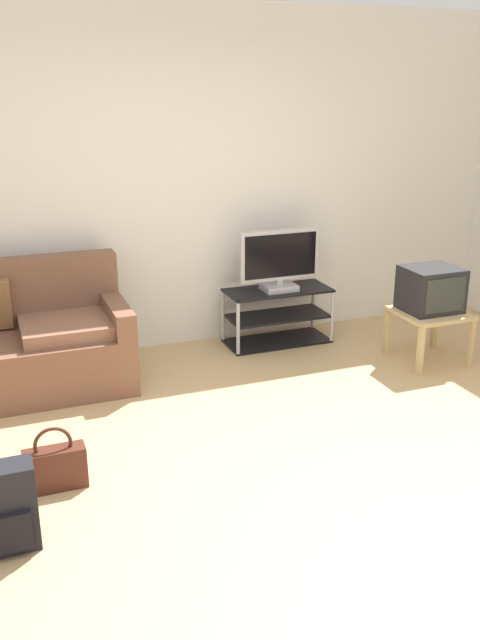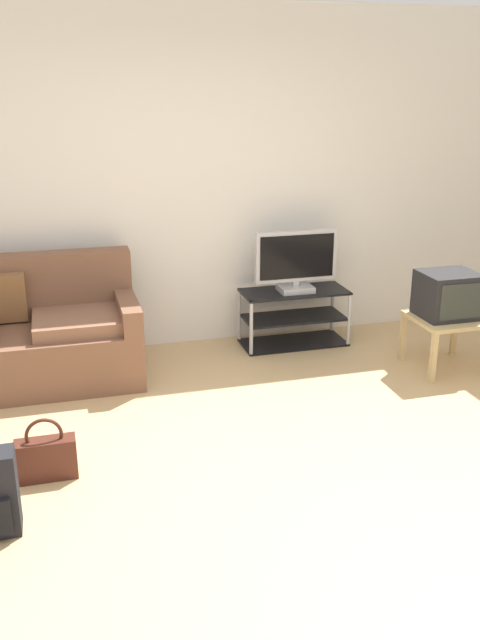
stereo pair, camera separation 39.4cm
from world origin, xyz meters
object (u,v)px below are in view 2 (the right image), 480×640
object	(u,v)px
crt_tv	(448,295)
side_table	(446,325)
couch	(15,338)
handbag	(46,457)
tv_stand	(294,317)
flat_tv	(296,262)

from	to	relation	value
crt_tv	side_table	bearing A→B (deg)	-90.00
couch	handbag	world-z (taller)	couch
tv_stand	crt_tv	size ratio (longest dim) A/B	2.09
couch	crt_tv	world-z (taller)	couch
flat_tv	crt_tv	world-z (taller)	flat_tv
side_table	handbag	xyz separation A→B (m)	(-2.98, -0.82, -0.22)
crt_tv	flat_tv	bearing A→B (deg)	140.70
handbag	crt_tv	bearing A→B (deg)	15.61
couch	handbag	size ratio (longest dim) A/B	4.78
flat_tv	tv_stand	bearing A→B (deg)	90.00
flat_tv	side_table	bearing A→B (deg)	-39.89
flat_tv	couch	bearing A→B (deg)	-175.73
couch	flat_tv	bearing A→B (deg)	4.27
side_table	flat_tv	bearing A→B (deg)	140.11
tv_stand	handbag	world-z (taller)	tv_stand
tv_stand	flat_tv	size ratio (longest dim) A/B	1.28
side_table	crt_tv	xyz separation A→B (m)	(0.00, 0.02, 0.24)
couch	flat_tv	size ratio (longest dim) A/B	2.57
couch	side_table	size ratio (longest dim) A/B	3.39
flat_tv	crt_tv	bearing A→B (deg)	-39.30
flat_tv	crt_tv	xyz separation A→B (m)	(0.94, -0.77, -0.13)
tv_stand	crt_tv	world-z (taller)	crt_tv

